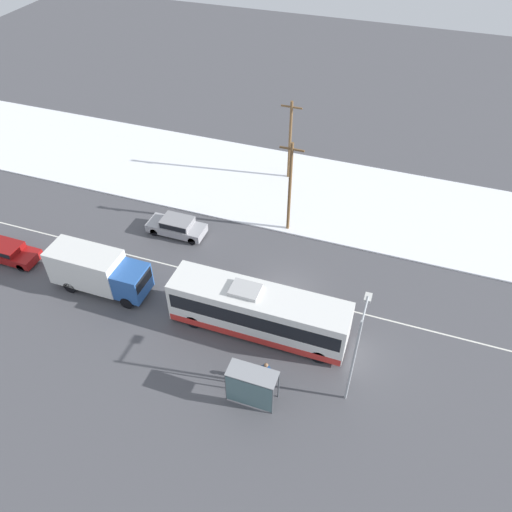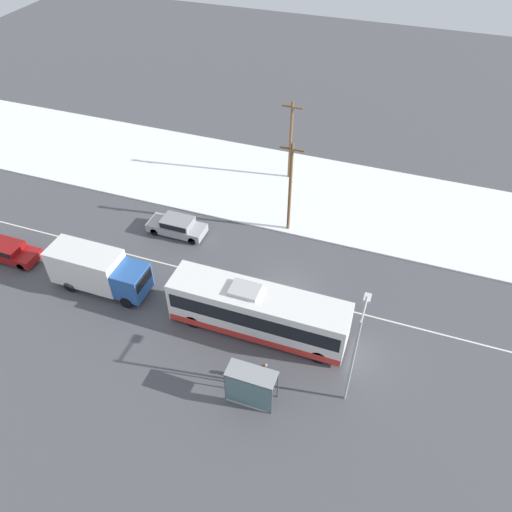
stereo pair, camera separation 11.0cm
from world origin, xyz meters
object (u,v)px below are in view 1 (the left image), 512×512
(box_truck, at_px, (97,270))
(streetlamp, at_px, (357,346))
(utility_pole_roadside, at_px, (290,187))
(utility_pole_snowlot, at_px, (290,140))
(parked_car_near_truck, at_px, (7,251))
(city_bus, at_px, (258,312))
(sedan_car, at_px, (177,226))
(bus_shelter, at_px, (251,385))
(pedestrian_at_stop, at_px, (266,370))

(box_truck, height_order, streetlamp, streetlamp)
(streetlamp, bearing_deg, utility_pole_roadside, 119.77)
(box_truck, relative_size, utility_pole_snowlot, 0.95)
(utility_pole_snowlot, bearing_deg, parked_car_near_truck, -133.60)
(box_truck, relative_size, parked_car_near_truck, 1.43)
(city_bus, distance_m, utility_pole_roadside, 10.70)
(box_truck, bearing_deg, sedan_car, 71.52)
(city_bus, relative_size, box_truck, 1.64)
(sedan_car, distance_m, streetlamp, 18.49)
(box_truck, relative_size, utility_pole_roadside, 0.89)
(city_bus, bearing_deg, sedan_car, 142.44)
(city_bus, distance_m, box_truck, 11.49)
(bus_shelter, xyz_separation_m, utility_pole_snowlot, (-4.54, 22.55, 2.13))
(sedan_car, bearing_deg, box_truck, 71.52)
(pedestrian_at_stop, bearing_deg, streetlamp, 10.39)
(box_truck, distance_m, streetlamp, 18.13)
(streetlamp, distance_m, utility_pole_snowlot, 22.22)
(sedan_car, xyz_separation_m, parked_car_near_truck, (-10.48, -6.74, -0.04))
(utility_pole_roadside, bearing_deg, city_bus, -83.68)
(city_bus, relative_size, utility_pole_snowlot, 1.55)
(city_bus, height_order, box_truck, city_bus)
(utility_pole_snowlot, bearing_deg, sedan_car, -119.41)
(sedan_car, relative_size, utility_pole_roadside, 0.59)
(sedan_car, xyz_separation_m, pedestrian_at_stop, (10.78, -10.47, 0.21))
(sedan_car, relative_size, parked_car_near_truck, 0.95)
(parked_car_near_truck, height_order, streetlamp, streetlamp)
(pedestrian_at_stop, bearing_deg, box_truck, 165.58)
(city_bus, relative_size, parked_car_near_truck, 2.35)
(streetlamp, bearing_deg, box_truck, 171.89)
(streetlamp, bearing_deg, parked_car_near_truck, 173.63)
(box_truck, bearing_deg, utility_pole_roadside, 45.36)
(sedan_car, relative_size, utility_pole_snowlot, 0.62)
(box_truck, xyz_separation_m, parked_car_near_truck, (-8.11, 0.36, -0.95))
(pedestrian_at_stop, relative_size, utility_pole_roadside, 0.21)
(parked_car_near_truck, distance_m, utility_pole_snowlot, 23.94)
(sedan_car, height_order, utility_pole_snowlot, utility_pole_snowlot)
(utility_pole_roadside, xyz_separation_m, utility_pole_snowlot, (-2.07, 7.08, -0.21))
(city_bus, relative_size, sedan_car, 2.48)
(streetlamp, xyz_separation_m, utility_pole_roadside, (-7.43, 13.00, -0.20))
(utility_pole_roadside, bearing_deg, pedestrian_at_stop, -78.53)
(bus_shelter, distance_m, utility_pole_snowlot, 23.10)
(box_truck, distance_m, pedestrian_at_stop, 13.59)
(parked_car_near_truck, bearing_deg, pedestrian_at_stop, -9.97)
(city_bus, relative_size, streetlamp, 1.69)
(parked_car_near_truck, relative_size, pedestrian_at_stop, 2.97)
(utility_pole_roadside, height_order, utility_pole_snowlot, utility_pole_roadside)
(parked_car_near_truck, height_order, bus_shelter, bus_shelter)
(bus_shelter, distance_m, utility_pole_roadside, 15.83)
(utility_pole_snowlot, bearing_deg, pedestrian_at_stop, -76.87)
(box_truck, height_order, pedestrian_at_stop, box_truck)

